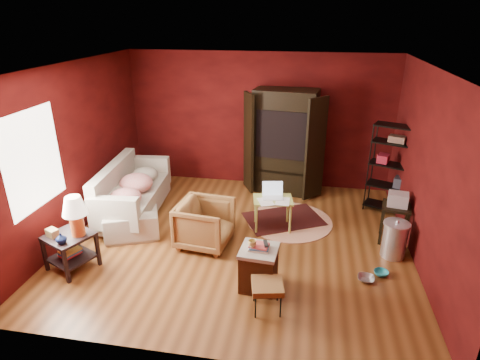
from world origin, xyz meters
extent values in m
cube|color=brown|center=(0.00, 0.00, -0.01)|extent=(5.50, 5.00, 0.02)
cube|color=white|center=(0.00, 0.00, 2.81)|extent=(5.50, 5.00, 0.02)
cube|color=#4F0C0B|center=(0.00, 2.51, 1.40)|extent=(5.50, 0.02, 2.80)
cube|color=#4F0C0B|center=(0.00, -2.51, 1.40)|extent=(5.50, 0.02, 2.80)
cube|color=#4F0C0B|center=(-2.76, 0.00, 1.40)|extent=(0.02, 5.00, 2.80)
cube|color=#4F0C0B|center=(2.76, 0.00, 1.40)|extent=(0.02, 5.00, 2.80)
cube|color=white|center=(-2.73, -1.00, 1.60)|extent=(0.02, 1.20, 1.40)
imported|color=#A7A090|center=(-2.08, 0.58, 0.44)|extent=(1.44, 2.32, 0.87)
imported|color=black|center=(-0.50, -0.22, 0.41)|extent=(0.84, 0.88, 0.83)
imported|color=#B1B4B8|center=(1.98, -0.77, 0.12)|extent=(0.24, 0.09, 0.24)
imported|color=teal|center=(2.21, -0.60, 0.10)|extent=(0.22, 0.11, 0.21)
imported|color=#0D1942|center=(-2.23, -1.40, 0.63)|extent=(0.18, 0.18, 0.15)
imported|color=tan|center=(0.41, -1.22, 0.73)|extent=(0.13, 0.11, 0.11)
cube|color=black|center=(-2.27, -1.19, 0.53)|extent=(0.77, 0.77, 0.04)
cube|color=black|center=(-2.27, -1.19, 0.17)|extent=(0.72, 0.72, 0.03)
cube|color=black|center=(-2.62, -1.31, 0.27)|extent=(0.06, 0.06, 0.54)
cube|color=black|center=(-2.14, -1.53, 0.27)|extent=(0.06, 0.06, 0.54)
cube|color=black|center=(-2.40, -0.84, 0.27)|extent=(0.06, 0.06, 0.54)
cube|color=black|center=(-1.92, -1.06, 0.27)|extent=(0.06, 0.06, 0.54)
cylinder|color=orange|center=(-2.12, -1.15, 0.72)|extent=(0.26, 0.26, 0.33)
cone|color=#F2E5C6|center=(-2.12, -1.15, 1.02)|extent=(0.46, 0.46, 0.27)
cube|color=#988653|center=(-2.46, -1.26, 0.61)|extent=(0.21, 0.18, 0.12)
cube|color=#DE3742|center=(-2.31, -1.16, 0.22)|extent=(0.31, 0.34, 0.03)
cube|color=#3795DE|center=(-2.30, -1.17, 0.25)|extent=(0.31, 0.34, 0.03)
cube|color=#F9D353|center=(-2.30, -1.17, 0.29)|extent=(0.31, 0.34, 0.03)
cube|color=#A7A090|center=(-2.04, 0.58, 0.29)|extent=(0.99, 2.02, 0.41)
cube|color=#A7A090|center=(-2.40, 0.54, 0.57)|extent=(0.36, 1.96, 0.82)
cube|color=#A7A090|center=(-1.95, -0.40, 0.51)|extent=(0.84, 0.26, 0.57)
cube|color=#A7A090|center=(-2.12, 1.55, 0.51)|extent=(0.84, 0.26, 0.57)
ellipsoid|color=red|center=(-1.94, 0.02, 0.62)|extent=(0.58, 0.58, 0.29)
ellipsoid|color=red|center=(-1.99, 0.58, 0.64)|extent=(0.65, 0.65, 0.33)
ellipsoid|color=#A7A090|center=(-2.03, 1.09, 0.60)|extent=(0.54, 0.54, 0.27)
cube|color=#44210F|center=(0.50, -1.16, 0.28)|extent=(0.50, 0.50, 0.55)
cube|color=#A7A090|center=(0.50, -1.16, 0.58)|extent=(0.53, 0.53, 0.05)
cube|color=beige|center=(0.50, -1.16, 0.62)|extent=(0.28, 0.23, 0.02)
cube|color=#4E83B7|center=(0.50, -1.16, 0.64)|extent=(0.26, 0.20, 0.02)
cube|color=#D14E4F|center=(0.50, -1.16, 0.66)|extent=(0.27, 0.23, 0.02)
cube|color=black|center=(0.58, -1.14, 0.68)|extent=(0.09, 0.17, 0.02)
cube|color=black|center=(0.66, -1.60, 0.36)|extent=(0.46, 0.46, 0.08)
cube|color=black|center=(0.66, -1.60, 0.31)|extent=(0.41, 0.41, 0.02)
cylinder|color=black|center=(0.54, -1.78, 0.16)|extent=(0.02, 0.02, 0.32)
cylinder|color=black|center=(0.84, -1.72, 0.16)|extent=(0.02, 0.02, 0.32)
cylinder|color=black|center=(0.48, -1.47, 0.16)|extent=(0.02, 0.02, 0.32)
cylinder|color=black|center=(0.78, -1.41, 0.16)|extent=(0.02, 0.02, 0.32)
cylinder|color=beige|center=(0.81, 0.78, 0.01)|extent=(1.90, 1.90, 0.01)
cube|color=#491513|center=(0.70, 0.83, 0.02)|extent=(1.60, 1.41, 0.01)
cube|color=#C6D561|center=(0.52, 0.49, 0.55)|extent=(0.73, 0.57, 0.03)
cylinder|color=#C6D561|center=(0.27, 0.26, 0.28)|extent=(0.05, 0.05, 0.55)
cylinder|color=#C6D561|center=(0.84, 0.36, 0.28)|extent=(0.05, 0.05, 0.55)
cylinder|color=#C6D561|center=(0.21, 0.63, 0.28)|extent=(0.05, 0.05, 0.55)
cylinder|color=#C6D561|center=(0.77, 0.72, 0.28)|extent=(0.05, 0.05, 0.55)
cube|color=silver|center=(0.52, 0.52, 0.58)|extent=(0.39, 0.30, 0.02)
cube|color=silver|center=(0.49, 0.64, 0.70)|extent=(0.36, 0.14, 0.24)
cube|color=white|center=(0.41, 0.36, 0.57)|extent=(0.34, 0.39, 0.00)
cube|color=white|center=(0.69, 0.42, 0.57)|extent=(0.23, 0.33, 0.00)
cube|color=black|center=(0.58, 2.21, 1.06)|extent=(1.32, 0.84, 2.13)
cube|color=black|center=(0.56, 2.10, 1.29)|extent=(1.07, 0.65, 0.95)
cube|color=black|center=(-0.13, 1.99, 1.06)|extent=(0.28, 0.48, 2.02)
cube|color=black|center=(1.20, 1.80, 1.06)|extent=(0.39, 0.40, 2.02)
cube|color=#2B2E30|center=(0.57, 2.15, 1.18)|extent=(0.77, 0.66, 0.58)
cube|color=black|center=(0.53, 1.87, 1.18)|extent=(0.56, 0.09, 0.45)
cube|color=black|center=(0.57, 2.15, 0.50)|extent=(1.08, 0.70, 0.06)
cylinder|color=black|center=(2.18, 1.52, 0.84)|extent=(0.03, 0.03, 1.68)
cylinder|color=black|center=(2.91, 1.23, 0.84)|extent=(0.03, 0.03, 1.68)
cylinder|color=black|center=(2.30, 1.83, 0.84)|extent=(0.03, 0.03, 1.68)
cylinder|color=black|center=(3.03, 1.55, 0.84)|extent=(0.03, 0.03, 1.68)
cube|color=black|center=(2.60, 1.53, 0.09)|extent=(0.89, 0.63, 0.02)
cube|color=black|center=(2.60, 1.53, 0.51)|extent=(0.89, 0.63, 0.02)
cube|color=black|center=(2.60, 1.53, 0.93)|extent=(0.89, 0.63, 0.02)
cube|color=black|center=(2.60, 1.53, 1.35)|extent=(0.89, 0.63, 0.02)
cube|color=black|center=(2.60, 1.53, 1.66)|extent=(0.89, 0.63, 0.02)
cube|color=maroon|center=(2.43, 1.60, 1.03)|extent=(0.26, 0.29, 0.15)
cube|color=#31333E|center=(2.78, 1.46, 0.62)|extent=(0.30, 0.30, 0.19)
cube|color=#7C5C4A|center=(2.60, 1.53, 1.43)|extent=(0.33, 0.28, 0.11)
cube|color=black|center=(2.52, 0.41, 0.63)|extent=(0.51, 0.51, 0.04)
cube|color=black|center=(2.30, 0.26, 0.31)|extent=(0.05, 0.05, 0.63)
cube|color=black|center=(2.66, 0.20, 0.31)|extent=(0.05, 0.05, 0.63)
cube|color=black|center=(2.37, 0.63, 0.31)|extent=(0.05, 0.05, 0.63)
cube|color=black|center=(2.73, 0.56, 0.31)|extent=(0.05, 0.05, 0.63)
cube|color=silver|center=(2.52, 0.41, 0.76)|extent=(0.34, 0.29, 0.22)
cylinder|color=white|center=(2.45, -0.05, 0.27)|extent=(0.43, 0.43, 0.54)
cylinder|color=white|center=(2.45, -0.05, 0.56)|extent=(0.47, 0.47, 0.04)
sphere|color=white|center=(2.45, -0.05, 0.59)|extent=(0.06, 0.06, 0.05)
camera|label=1|loc=(1.02, -5.69, 3.52)|focal=30.00mm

